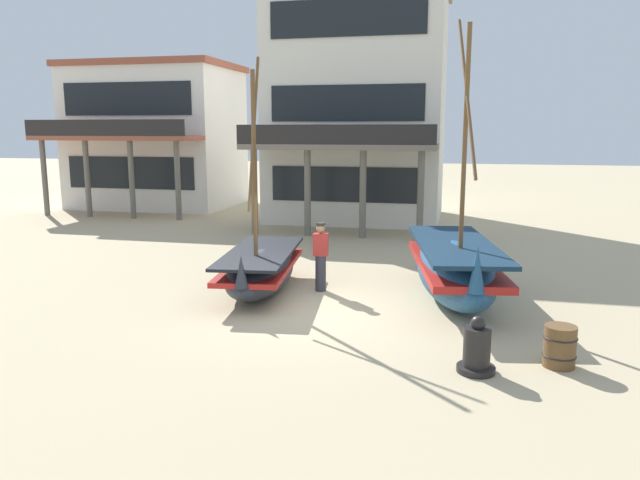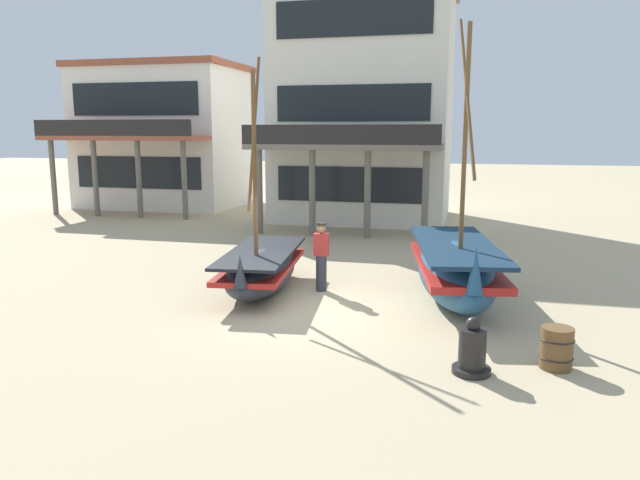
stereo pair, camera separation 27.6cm
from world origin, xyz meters
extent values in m
plane|color=tan|center=(0.00, 0.00, 0.00)|extent=(120.00, 120.00, 0.00)
ellipsoid|color=#2D333D|center=(-1.57, 1.39, 0.50)|extent=(1.96, 4.27, 1.00)
cube|color=red|center=(-1.57, 1.39, 0.63)|extent=(1.95, 4.11, 0.12)
cube|color=black|center=(-1.57, 1.39, 0.96)|extent=(1.99, 4.20, 0.07)
cone|color=#2D333D|center=(-1.32, -0.58, 0.95)|extent=(0.33, 0.33, 0.70)
cylinder|color=brown|center=(-1.50, 0.87, 2.95)|extent=(0.10, 0.10, 4.49)
cylinder|color=brown|center=(-1.50, 0.87, 3.81)|extent=(0.23, 1.31, 3.43)
cube|color=brown|center=(-1.60, 1.69, 0.85)|extent=(1.40, 0.33, 0.06)
ellipsoid|color=#23517A|center=(3.01, 1.72, 0.67)|extent=(2.48, 5.21, 1.34)
cube|color=red|center=(3.01, 1.72, 0.84)|extent=(2.46, 5.01, 0.16)
cube|color=#132C43|center=(3.01, 1.72, 1.29)|extent=(2.51, 5.12, 0.09)
cone|color=#23517A|center=(3.44, -0.64, 1.27)|extent=(0.37, 0.37, 0.94)
cylinder|color=brown|center=(3.13, 1.11, 3.49)|extent=(0.10, 0.10, 5.11)
cylinder|color=brown|center=(3.13, 1.11, 4.61)|extent=(0.54, 2.59, 3.41)
cube|color=brown|center=(2.95, 2.09, 1.14)|extent=(1.54, 0.43, 0.06)
cylinder|color=#33333D|center=(-0.16, 1.74, 0.44)|extent=(0.26, 0.26, 0.88)
cube|color=#B22D28|center=(-0.16, 1.74, 1.15)|extent=(0.38, 0.26, 0.54)
sphere|color=#A87A56|center=(-0.16, 1.74, 1.54)|extent=(0.22, 0.22, 0.22)
cylinder|color=#2D2823|center=(-0.16, 1.74, 1.66)|extent=(0.24, 0.24, 0.05)
cylinder|color=black|center=(3.44, -2.58, 0.05)|extent=(0.62, 0.62, 0.10)
cylinder|color=black|center=(3.44, -2.58, 0.42)|extent=(0.44, 0.44, 0.65)
sphere|color=black|center=(3.44, -2.58, 0.82)|extent=(0.24, 0.24, 0.24)
cylinder|color=brown|center=(4.78, -2.03, 0.35)|extent=(0.52, 0.52, 0.70)
torus|color=black|center=(4.78, -2.03, 0.50)|extent=(0.56, 0.56, 0.03)
torus|color=black|center=(4.78, -2.03, 0.20)|extent=(0.56, 0.56, 0.03)
cube|color=silver|center=(-1.37, 14.26, 4.74)|extent=(7.19, 5.74, 9.47)
cube|color=black|center=(-1.37, 11.36, 1.74)|extent=(6.04, 0.06, 1.39)
cube|color=black|center=(-1.37, 11.36, 4.89)|extent=(6.04, 0.06, 1.39)
cube|color=black|center=(-1.37, 11.36, 8.05)|extent=(6.04, 0.06, 1.39)
cube|color=#70665B|center=(-1.37, 10.13, 3.26)|extent=(7.19, 2.51, 0.20)
cylinder|color=#666056|center=(-4.46, 9.25, 1.58)|extent=(0.24, 0.24, 3.16)
cylinder|color=#666056|center=(-2.40, 9.25, 1.58)|extent=(0.24, 0.24, 3.16)
cylinder|color=#666056|center=(-0.34, 9.25, 1.58)|extent=(0.24, 0.24, 3.16)
cylinder|color=#666056|center=(1.71, 9.25, 1.58)|extent=(0.24, 0.24, 3.16)
cube|color=black|center=(-1.37, 8.93, 3.71)|extent=(7.19, 0.08, 0.70)
cube|color=white|center=(-12.13, 16.41, 3.41)|extent=(7.69, 5.55, 6.82)
cube|color=brown|center=(-12.13, 16.41, 6.97)|extent=(8.00, 5.77, 0.30)
cube|color=black|center=(-12.13, 13.60, 1.87)|extent=(6.46, 0.06, 1.50)
cube|color=black|center=(-12.13, 13.60, 5.28)|extent=(6.46, 0.06, 1.50)
cube|color=brown|center=(-12.13, 12.56, 3.51)|extent=(7.69, 2.14, 0.20)
cylinder|color=#666056|center=(-15.43, 11.81, 1.70)|extent=(0.24, 0.24, 3.41)
cylinder|color=#666056|center=(-13.23, 11.81, 1.70)|extent=(0.24, 0.24, 3.41)
cylinder|color=#666056|center=(-11.03, 11.81, 1.70)|extent=(0.24, 0.24, 3.41)
cylinder|color=#666056|center=(-8.83, 11.81, 1.70)|extent=(0.24, 0.24, 3.41)
cube|color=black|center=(-12.13, 11.53, 3.96)|extent=(7.69, 0.08, 0.70)
camera|label=1|loc=(3.08, -12.18, 3.88)|focal=33.91mm
camera|label=2|loc=(3.34, -12.11, 3.88)|focal=33.91mm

